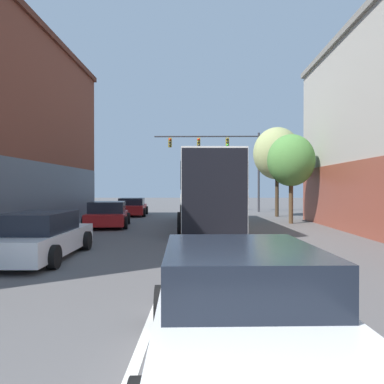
% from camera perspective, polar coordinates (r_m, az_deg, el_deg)
% --- Properties ---
extents(lane_center_line, '(0.14, 47.83, 0.01)m').
position_cam_1_polar(lane_center_line, '(18.17, -1.17, -5.76)').
color(lane_center_line, silver).
rests_on(lane_center_line, ground_plane).
extents(bus, '(3.13, 11.83, 3.56)m').
position_cam_1_polar(bus, '(19.57, 2.16, 0.53)').
color(bus, silver).
rests_on(bus, ground_plane).
extents(hatchback_foreground, '(2.33, 4.44, 1.32)m').
position_cam_1_polar(hatchback_foreground, '(4.47, 7.81, -17.38)').
color(hatchback_foreground, silver).
rests_on(hatchback_foreground, ground_plane).
extents(parked_car_left_near, '(2.61, 4.42, 1.32)m').
position_cam_1_polar(parked_car_left_near, '(20.00, -12.74, -3.39)').
color(parked_car_left_near, red).
rests_on(parked_car_left_near, ground_plane).
extents(parked_car_left_mid, '(2.02, 4.70, 1.33)m').
position_cam_1_polar(parked_car_left_mid, '(11.55, -21.99, -6.30)').
color(parked_car_left_mid, silver).
rests_on(parked_car_left_mid, ground_plane).
extents(parked_car_left_far, '(2.39, 4.44, 1.30)m').
position_cam_1_polar(parked_car_left_far, '(27.88, -9.11, -2.29)').
color(parked_car_left_far, red).
rests_on(parked_car_left_far, ground_plane).
extents(traffic_signal_gantry, '(9.00, 0.36, 6.74)m').
position_cam_1_polar(traffic_signal_gantry, '(32.16, 4.87, 5.99)').
color(traffic_signal_gantry, '#333338').
rests_on(traffic_signal_gantry, ground_plane).
extents(street_tree_near, '(2.69, 2.42, 5.09)m').
position_cam_1_polar(street_tree_near, '(22.07, 14.86, 4.66)').
color(street_tree_near, '#4C3823').
rests_on(street_tree_near, ground_plane).
extents(street_tree_far, '(3.36, 3.02, 6.34)m').
position_cam_1_polar(street_tree_far, '(27.31, 12.83, 5.73)').
color(street_tree_far, '#3D2D1E').
rests_on(street_tree_far, ground_plane).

